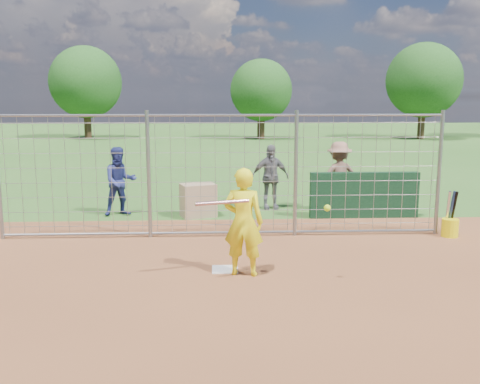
{
  "coord_description": "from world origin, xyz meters",
  "views": [
    {
      "loc": [
        -0.14,
        -8.79,
        2.87
      ],
      "look_at": [
        0.3,
        0.8,
        1.15
      ],
      "focal_mm": 40.0,
      "sensor_mm": 36.0,
      "label": 1
    }
  ],
  "objects_px": {
    "bystander_a": "(120,181)",
    "bystander_c": "(339,177)",
    "bucket_with_bats": "(450,225)",
    "bystander_b": "(270,177)",
    "equipment_bin": "(198,200)",
    "batter": "(243,222)"
  },
  "relations": [
    {
      "from": "bystander_a",
      "to": "bucket_with_bats",
      "type": "height_order",
      "value": "bystander_a"
    },
    {
      "from": "bystander_a",
      "to": "bystander_c",
      "type": "height_order",
      "value": "bystander_c"
    },
    {
      "from": "bystander_b",
      "to": "equipment_bin",
      "type": "height_order",
      "value": "bystander_b"
    },
    {
      "from": "bystander_b",
      "to": "equipment_bin",
      "type": "xyz_separation_m",
      "value": [
        -1.83,
        -0.84,
        -0.43
      ]
    },
    {
      "from": "bystander_c",
      "to": "bucket_with_bats",
      "type": "distance_m",
      "value": 3.22
    },
    {
      "from": "bystander_a",
      "to": "bystander_b",
      "type": "distance_m",
      "value": 3.77
    },
    {
      "from": "equipment_bin",
      "to": "bucket_with_bats",
      "type": "height_order",
      "value": "bucket_with_bats"
    },
    {
      "from": "batter",
      "to": "bystander_c",
      "type": "bearing_deg",
      "value": -106.09
    },
    {
      "from": "bystander_a",
      "to": "bystander_c",
      "type": "relative_size",
      "value": 0.95
    },
    {
      "from": "bystander_a",
      "to": "bucket_with_bats",
      "type": "bearing_deg",
      "value": -40.74
    },
    {
      "from": "bystander_b",
      "to": "bystander_c",
      "type": "height_order",
      "value": "bystander_c"
    },
    {
      "from": "batter",
      "to": "bystander_a",
      "type": "bearing_deg",
      "value": -46.3
    },
    {
      "from": "bystander_a",
      "to": "bucket_with_bats",
      "type": "distance_m",
      "value": 7.59
    },
    {
      "from": "bystander_b",
      "to": "equipment_bin",
      "type": "distance_m",
      "value": 2.06
    },
    {
      "from": "bystander_b",
      "to": "batter",
      "type": "bearing_deg",
      "value": -107.08
    },
    {
      "from": "batter",
      "to": "bystander_c",
      "type": "relative_size",
      "value": 1.0
    },
    {
      "from": "bystander_c",
      "to": "equipment_bin",
      "type": "relative_size",
      "value": 2.2
    },
    {
      "from": "bystander_c",
      "to": "equipment_bin",
      "type": "distance_m",
      "value": 3.59
    },
    {
      "from": "bystander_b",
      "to": "bucket_with_bats",
      "type": "height_order",
      "value": "bystander_b"
    },
    {
      "from": "bystander_b",
      "to": "bystander_c",
      "type": "bearing_deg",
      "value": -18.55
    },
    {
      "from": "batter",
      "to": "equipment_bin",
      "type": "bearing_deg",
      "value": -66.0
    },
    {
      "from": "bystander_b",
      "to": "bucket_with_bats",
      "type": "relative_size",
      "value": 1.72
    }
  ]
}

